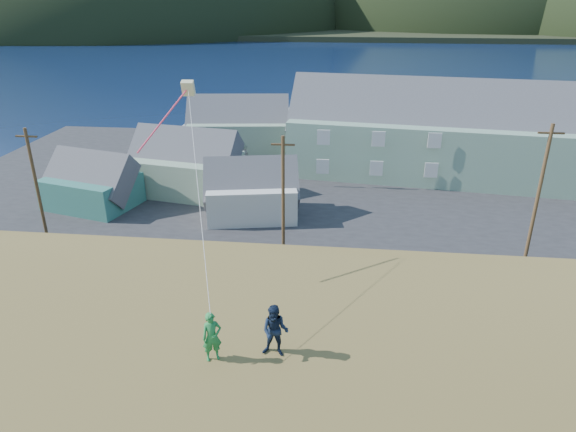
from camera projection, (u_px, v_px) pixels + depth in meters
The scene contains 16 objects.
ground at pixel (304, 261), 35.67m from camera, with size 900.00×900.00×0.00m, color #0A1638.
grass_strip at pixel (302, 275), 33.83m from camera, with size 110.00×8.00×0.10m, color #4C3D19.
waterfront_lot at pixel (318, 179), 51.13m from camera, with size 72.00×36.00×0.12m, color #28282B.
wharf at pixel (285, 121), 72.52m from camera, with size 26.00×14.00×0.90m, color gray.
far_shore at pixel (345, 19), 335.87m from camera, with size 900.00×320.00×2.00m, color black.
far_hills at pixel (408, 22), 285.80m from camera, with size 760.00×265.00×143.00m.
lodge at pixel (458, 133), 50.26m from camera, with size 33.94×13.21×11.63m.
shed_teal at pixel (91, 182), 43.82m from camera, with size 8.65×6.95×5.95m.
shed_palegreen_near at pixel (185, 164), 46.98m from camera, with size 10.84×7.87×7.21m.
shed_white at pixel (252, 190), 41.80m from camera, with size 8.38×6.33×6.04m.
shed_palegreen_far at pixel (238, 126), 59.41m from camera, with size 12.32×7.95×7.84m.
utility_poles at pixel (288, 192), 35.35m from camera, with size 35.14×0.24×9.60m.
parked_cars at pixel (215, 153), 56.72m from camera, with size 19.56×12.79×1.51m.
kite_flyer_green at pixel (212, 337), 14.86m from camera, with size 0.57×0.38×1.57m, color #217938.
kite_flyer_navy at pixel (275, 331), 15.02m from camera, with size 0.82×0.64×1.68m, color #131E34.
kite_rig at pixel (185, 95), 18.88m from camera, with size 1.78×3.71×8.93m.
Camera 1 is at (2.31, -31.37, 17.15)m, focal length 32.00 mm.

